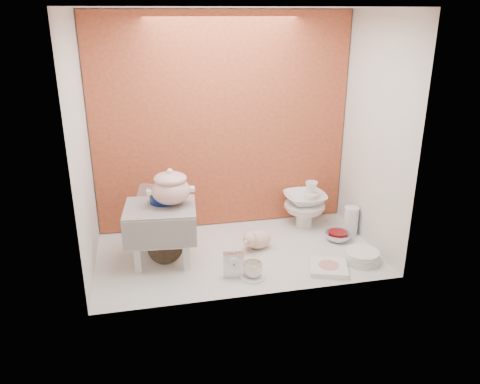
{
  "coord_description": "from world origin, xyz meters",
  "views": [
    {
      "loc": [
        -0.57,
        -2.7,
        1.48
      ],
      "look_at": [
        0.02,
        0.02,
        0.42
      ],
      "focal_mm": 35.64,
      "sensor_mm": 36.0,
      "label": 1
    }
  ],
  "objects_px": {
    "soup_tureen": "(171,187)",
    "blue_white_vase": "(155,220)",
    "gold_rim_teacup": "(253,269)",
    "floral_platter": "(147,209)",
    "mantel_clock": "(234,263)",
    "porcelain_tower": "(305,204)",
    "dinner_plate_stack": "(362,256)",
    "crystal_bowl": "(338,236)",
    "plush_pig": "(258,239)",
    "step_stool": "(162,234)"
  },
  "relations": [
    {
      "from": "blue_white_vase",
      "to": "crystal_bowl",
      "type": "bearing_deg",
      "value": -14.83
    },
    {
      "from": "step_stool",
      "to": "mantel_clock",
      "type": "distance_m",
      "value": 0.5
    },
    {
      "from": "plush_pig",
      "to": "porcelain_tower",
      "type": "height_order",
      "value": "porcelain_tower"
    },
    {
      "from": "step_stool",
      "to": "dinner_plate_stack",
      "type": "height_order",
      "value": "step_stool"
    },
    {
      "from": "blue_white_vase",
      "to": "gold_rim_teacup",
      "type": "distance_m",
      "value": 0.87
    },
    {
      "from": "step_stool",
      "to": "dinner_plate_stack",
      "type": "bearing_deg",
      "value": -7.42
    },
    {
      "from": "gold_rim_teacup",
      "to": "crystal_bowl",
      "type": "xyz_separation_m",
      "value": [
        0.69,
        0.36,
        -0.03
      ]
    },
    {
      "from": "mantel_clock",
      "to": "crystal_bowl",
      "type": "xyz_separation_m",
      "value": [
        0.8,
        0.32,
        -0.06
      ]
    },
    {
      "from": "step_stool",
      "to": "mantel_clock",
      "type": "relative_size",
      "value": 2.42
    },
    {
      "from": "floral_platter",
      "to": "dinner_plate_stack",
      "type": "bearing_deg",
      "value": -28.92
    },
    {
      "from": "step_stool",
      "to": "porcelain_tower",
      "type": "bearing_deg",
      "value": 22.26
    },
    {
      "from": "soup_tureen",
      "to": "blue_white_vase",
      "type": "distance_m",
      "value": 0.51
    },
    {
      "from": "soup_tureen",
      "to": "porcelain_tower",
      "type": "distance_m",
      "value": 1.07
    },
    {
      "from": "plush_pig",
      "to": "crystal_bowl",
      "type": "relative_size",
      "value": 1.25
    },
    {
      "from": "plush_pig",
      "to": "gold_rim_teacup",
      "type": "relative_size",
      "value": 1.95
    },
    {
      "from": "floral_platter",
      "to": "mantel_clock",
      "type": "bearing_deg",
      "value": -56.73
    },
    {
      "from": "soup_tureen",
      "to": "blue_white_vase",
      "type": "xyz_separation_m",
      "value": [
        -0.1,
        0.35,
        -0.36
      ]
    },
    {
      "from": "porcelain_tower",
      "to": "plush_pig",
      "type": "bearing_deg",
      "value": -146.48
    },
    {
      "from": "dinner_plate_stack",
      "to": "mantel_clock",
      "type": "bearing_deg",
      "value": -179.81
    },
    {
      "from": "dinner_plate_stack",
      "to": "floral_platter",
      "type": "bearing_deg",
      "value": 151.08
    },
    {
      "from": "plush_pig",
      "to": "crystal_bowl",
      "type": "xyz_separation_m",
      "value": [
        0.57,
        0.0,
        -0.04
      ]
    },
    {
      "from": "step_stool",
      "to": "soup_tureen",
      "type": "distance_m",
      "value": 0.31
    },
    {
      "from": "gold_rim_teacup",
      "to": "dinner_plate_stack",
      "type": "height_order",
      "value": "gold_rim_teacup"
    },
    {
      "from": "step_stool",
      "to": "blue_white_vase",
      "type": "xyz_separation_m",
      "value": [
        -0.03,
        0.36,
        -0.06
      ]
    },
    {
      "from": "crystal_bowl",
      "to": "porcelain_tower",
      "type": "xyz_separation_m",
      "value": [
        -0.15,
        0.28,
        0.14
      ]
    },
    {
      "from": "soup_tureen",
      "to": "mantel_clock",
      "type": "bearing_deg",
      "value": -42.57
    },
    {
      "from": "mantel_clock",
      "to": "gold_rim_teacup",
      "type": "relative_size",
      "value": 1.52
    },
    {
      "from": "mantel_clock",
      "to": "dinner_plate_stack",
      "type": "height_order",
      "value": "mantel_clock"
    },
    {
      "from": "crystal_bowl",
      "to": "dinner_plate_stack",
      "type": "bearing_deg",
      "value": -85.45
    },
    {
      "from": "mantel_clock",
      "to": "gold_rim_teacup",
      "type": "xyz_separation_m",
      "value": [
        0.11,
        -0.04,
        -0.03
      ]
    },
    {
      "from": "mantel_clock",
      "to": "porcelain_tower",
      "type": "xyz_separation_m",
      "value": [
        0.65,
        0.6,
        0.08
      ]
    },
    {
      "from": "gold_rim_teacup",
      "to": "floral_platter",
      "type": "bearing_deg",
      "value": 127.57
    },
    {
      "from": "step_stool",
      "to": "soup_tureen",
      "type": "bearing_deg",
      "value": 16.49
    },
    {
      "from": "crystal_bowl",
      "to": "plush_pig",
      "type": "bearing_deg",
      "value": -179.89
    },
    {
      "from": "step_stool",
      "to": "porcelain_tower",
      "type": "relative_size",
      "value": 1.25
    },
    {
      "from": "porcelain_tower",
      "to": "dinner_plate_stack",
      "type": "bearing_deg",
      "value": -73.68
    },
    {
      "from": "dinner_plate_stack",
      "to": "porcelain_tower",
      "type": "xyz_separation_m",
      "value": [
        -0.17,
        0.6,
        0.13
      ]
    },
    {
      "from": "gold_rim_teacup",
      "to": "porcelain_tower",
      "type": "xyz_separation_m",
      "value": [
        0.54,
        0.63,
        0.11
      ]
    },
    {
      "from": "step_stool",
      "to": "soup_tureen",
      "type": "relative_size",
      "value": 1.56
    },
    {
      "from": "gold_rim_teacup",
      "to": "dinner_plate_stack",
      "type": "bearing_deg",
      "value": 3.11
    },
    {
      "from": "step_stool",
      "to": "mantel_clock",
      "type": "xyz_separation_m",
      "value": [
        0.4,
        -0.29,
        -0.1
      ]
    },
    {
      "from": "mantel_clock",
      "to": "crystal_bowl",
      "type": "height_order",
      "value": "mantel_clock"
    },
    {
      "from": "plush_pig",
      "to": "dinner_plate_stack",
      "type": "relative_size",
      "value": 1.0
    },
    {
      "from": "gold_rim_teacup",
      "to": "porcelain_tower",
      "type": "bearing_deg",
      "value": 49.56
    },
    {
      "from": "step_stool",
      "to": "blue_white_vase",
      "type": "bearing_deg",
      "value": 99.64
    },
    {
      "from": "step_stool",
      "to": "plush_pig",
      "type": "height_order",
      "value": "step_stool"
    },
    {
      "from": "floral_platter",
      "to": "crystal_bowl",
      "type": "bearing_deg",
      "value": -17.39
    },
    {
      "from": "floral_platter",
      "to": "mantel_clock",
      "type": "distance_m",
      "value": 0.87
    },
    {
      "from": "porcelain_tower",
      "to": "crystal_bowl",
      "type": "bearing_deg",
      "value": -61.78
    },
    {
      "from": "gold_rim_teacup",
      "to": "crystal_bowl",
      "type": "height_order",
      "value": "gold_rim_teacup"
    }
  ]
}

